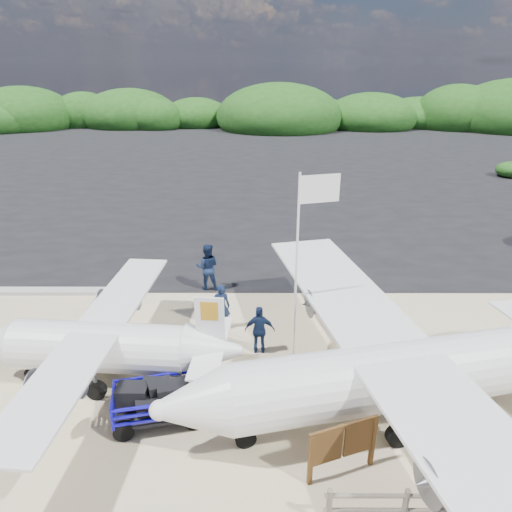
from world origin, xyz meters
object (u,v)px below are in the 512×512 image
Objects in this scene: aircraft_small at (152,152)px; crew_c at (260,330)px; crew_a at (221,307)px; crew_b at (207,267)px; baggage_cart at (160,420)px; aircraft_large at (405,188)px; flagpole at (293,358)px; signboard at (340,473)px.

crew_c is at bearing 111.68° from aircraft_small.
crew_a is 0.86× the size of crew_b.
baggage_cart is 4.75m from crew_a.
crew_c is at bearing 49.85° from aircraft_large.
crew_a is at bearing 143.31° from flagpole.
aircraft_small is at bearing -76.81° from crew_a.
baggage_cart is 27.04m from aircraft_large.
crew_a is (1.29, 4.49, 0.84)m from baggage_cart.
crew_b is 20.59m from aircraft_large.
crew_a is 22.55m from aircraft_large.
crew_b reaches higher than crew_c.
aircraft_small is at bearing 87.38° from signboard.
flagpole is 22.94m from aircraft_large.
aircraft_large is at bearing -125.23° from crew_a.
aircraft_large is at bearing 150.71° from aircraft_small.
flagpole reaches higher than signboard.
crew_a reaches higher than baggage_cart.
signboard is 6.94m from crew_a.
crew_b is 31.72m from aircraft_small.
flagpole is 3.62× the size of crew_c.
baggage_cart is 0.41× the size of flagpole.
flagpole reaches higher than crew_b.
crew_a is at bearing 110.32° from aircraft_small.
crew_b is at bearing -63.55° from crew_c.
baggage_cart is 0.31× the size of aircraft_small.
signboard is at bearing 112.12° from crew_c.
crew_c is at bearing 115.09° from crew_b.
aircraft_large reaches higher than aircraft_small.
baggage_cart is at bearing 50.53° from crew_c.
crew_b is 0.13× the size of aircraft_large.
aircraft_small is at bearing 89.95° from baggage_cart.
baggage_cart is at bearing 106.66° from aircraft_small.
aircraft_large reaches higher than crew_c.
crew_a is 3.07m from crew_b.
crew_b is (-3.14, 4.73, 0.98)m from flagpole.
signboard is 1.09× the size of crew_c.
baggage_cart is 4.56m from flagpole.
signboard is at bearing 112.14° from aircraft_small.
aircraft_large is 1.89× the size of aircraft_small.
crew_b is 4.88m from crew_c.
flagpole is 0.76× the size of aircraft_small.
crew_b is at bearing 110.44° from aircraft_small.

